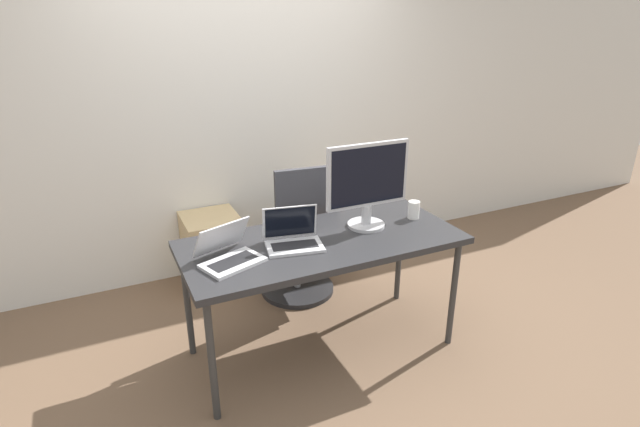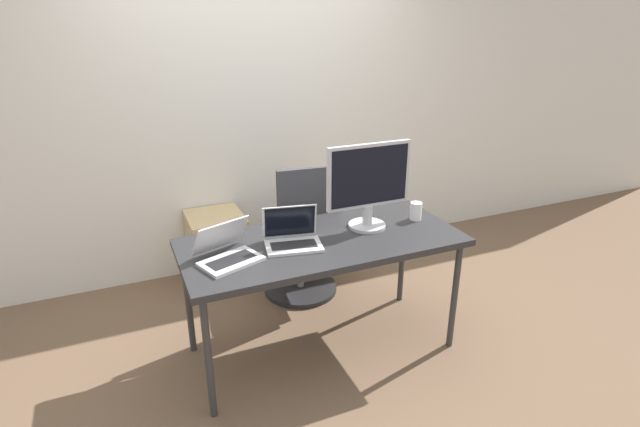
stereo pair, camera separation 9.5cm
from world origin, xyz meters
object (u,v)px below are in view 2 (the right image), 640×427
at_px(laptop_left, 292,238).
at_px(coffee_cup_white, 416,211).
at_px(cabinet_right, 336,228).
at_px(coffee_cup_brown, 307,219).
at_px(laptop_right, 228,252).
at_px(office_chair, 302,248).
at_px(monitor, 369,184).
at_px(cabinet_left, 217,249).

bearing_deg(laptop_left, coffee_cup_white, 2.98).
bearing_deg(cabinet_right, coffee_cup_brown, -124.73).
distance_m(cabinet_right, laptop_right, 1.75).
xyz_separation_m(office_chair, monitor, (0.20, -0.60, 0.65)).
distance_m(monitor, coffee_cup_white, 0.41).
relative_size(laptop_right, coffee_cup_white, 3.36).
relative_size(office_chair, laptop_left, 3.03).
bearing_deg(monitor, cabinet_left, 124.71).
relative_size(coffee_cup_white, coffee_cup_brown, 1.16).
relative_size(monitor, coffee_cup_brown, 5.47).
bearing_deg(coffee_cup_brown, cabinet_left, 113.80).
distance_m(office_chair, monitor, 0.91).
bearing_deg(coffee_cup_white, coffee_cup_brown, 165.53).
bearing_deg(laptop_right, coffee_cup_brown, 24.42).
bearing_deg(coffee_cup_brown, laptop_right, -155.58).
distance_m(cabinet_left, coffee_cup_brown, 1.13).
bearing_deg(coffee_cup_white, laptop_left, -177.02).
distance_m(office_chair, coffee_cup_brown, 0.63).
distance_m(office_chair, cabinet_right, 0.69).
bearing_deg(coffee_cup_white, cabinet_right, 93.01).
xyz_separation_m(cabinet_right, laptop_left, (-0.81, -1.13, 0.53)).
height_order(office_chair, coffee_cup_white, office_chair).
relative_size(laptop_left, coffee_cup_white, 3.05).
xyz_separation_m(office_chair, cabinet_left, (-0.54, 0.47, -0.11)).
xyz_separation_m(cabinet_right, coffee_cup_brown, (-0.63, -0.91, 0.54)).
bearing_deg(monitor, laptop_left, -173.35).
relative_size(cabinet_left, coffee_cup_white, 4.93).
distance_m(monitor, coffee_cup_brown, 0.44).
bearing_deg(cabinet_right, laptop_left, -125.55).
relative_size(cabinet_right, coffee_cup_brown, 5.71).
distance_m(coffee_cup_white, coffee_cup_brown, 0.71).
height_order(office_chair, cabinet_left, office_chair).
height_order(cabinet_right, monitor, monitor).
bearing_deg(laptop_left, cabinet_left, 101.13).
bearing_deg(monitor, coffee_cup_white, -2.55).
height_order(monitor, coffee_cup_white, monitor).
bearing_deg(coffee_cup_white, monitor, 177.45).
distance_m(laptop_left, laptop_right, 0.39).
xyz_separation_m(monitor, coffee_cup_brown, (-0.34, 0.16, -0.23)).
xyz_separation_m(laptop_left, monitor, (0.52, 0.06, 0.23)).
bearing_deg(laptop_right, cabinet_left, 82.07).
height_order(laptop_left, laptop_right, laptop_left).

